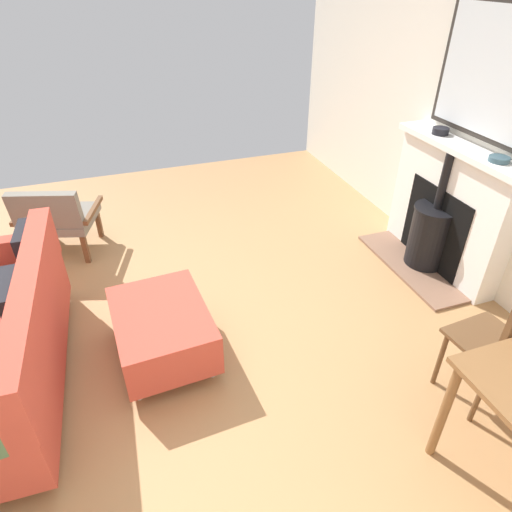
% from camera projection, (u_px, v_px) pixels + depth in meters
% --- Properties ---
extents(ground_plane, '(5.67, 6.07, 0.01)m').
position_uv_depth(ground_plane, '(146.00, 320.00, 3.51)').
color(ground_plane, '#A87A4C').
extents(wall_left, '(0.12, 6.07, 2.76)m').
position_uv_depth(wall_left, '(483.00, 110.00, 3.52)').
color(wall_left, silver).
rests_on(wall_left, ground).
extents(fireplace, '(0.56, 1.36, 1.14)m').
position_uv_depth(fireplace, '(443.00, 216.00, 3.89)').
color(fireplace, brown).
rests_on(fireplace, ground).
extents(mirror_over_mantel, '(0.04, 1.07, 0.97)m').
position_uv_depth(mirror_over_mantel, '(493.00, 72.00, 3.27)').
color(mirror_over_mantel, '#2D2823').
extents(mantel_bowl_near, '(0.14, 0.14, 0.06)m').
position_uv_depth(mantel_bowl_near, '(441.00, 131.00, 3.76)').
color(mantel_bowl_near, black).
rests_on(mantel_bowl_near, fireplace).
extents(mantel_bowl_far, '(0.15, 0.15, 0.04)m').
position_uv_depth(mantel_bowl_far, '(499.00, 159.00, 3.24)').
color(mantel_bowl_far, '#334C56').
rests_on(mantel_bowl_far, fireplace).
extents(ottoman, '(0.66, 0.85, 0.40)m').
position_uv_depth(ottoman, '(162.00, 329.00, 3.06)').
color(ottoman, '#B2B2B7').
rests_on(ottoman, ground).
extents(armchair_accent, '(0.81, 0.74, 0.74)m').
position_uv_depth(armchair_accent, '(56.00, 217.00, 4.06)').
color(armchair_accent, brown).
rests_on(armchair_accent, ground).
extents(dining_chair_near_fireplace, '(0.43, 0.43, 0.92)m').
position_uv_depth(dining_chair_near_fireplace, '(505.00, 341.00, 2.55)').
color(dining_chair_near_fireplace, brown).
rests_on(dining_chair_near_fireplace, ground).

